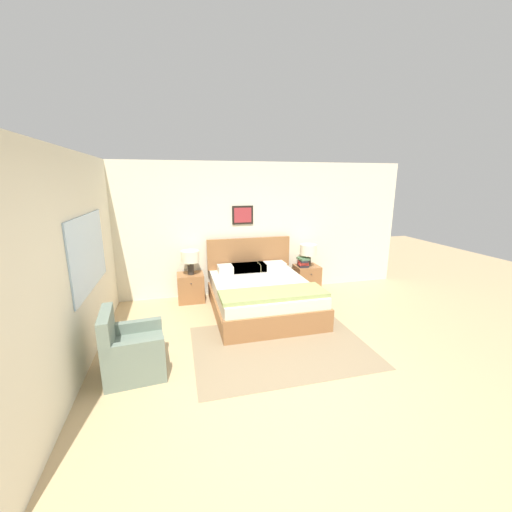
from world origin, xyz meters
TOP-DOWN VIEW (x-y plane):
  - ground_plane at (0.00, 0.00)m, footprint 16.00×16.00m
  - wall_back at (0.00, 3.12)m, footprint 7.04×0.09m
  - wall_left at (-2.35, 1.54)m, footprint 0.08×5.49m
  - area_rug_main at (0.13, 0.79)m, footprint 2.38×1.75m
  - bed at (0.20, 2.06)m, footprint 1.68×2.05m
  - armchair at (-1.78, 0.63)m, footprint 0.72×0.70m
  - nightstand_near_window at (-0.98, 2.83)m, footprint 0.49×0.46m
  - nightstand_by_door at (1.38, 2.83)m, footprint 0.49×0.46m
  - table_lamp_near_window at (-0.97, 2.80)m, footprint 0.33×0.33m
  - table_lamp_by_door at (1.39, 2.80)m, footprint 0.33×0.33m
  - book_thick_bottom at (1.27, 2.78)m, footprint 0.20×0.23m
  - book_hardcover_middle at (1.27, 2.78)m, footprint 0.21×0.23m
  - book_novel_upper at (1.27, 2.78)m, footprint 0.17×0.26m
  - book_slim_near_top at (1.27, 2.78)m, footprint 0.18×0.29m
  - book_paperback_top at (1.27, 2.78)m, footprint 0.21×0.26m

SIDE VIEW (x-z plane):
  - ground_plane at x=0.00m, z-range 0.00..0.00m
  - area_rug_main at x=0.13m, z-range 0.00..0.01m
  - nightstand_near_window at x=-0.98m, z-range 0.00..0.53m
  - nightstand_by_door at x=1.38m, z-range 0.00..0.53m
  - armchair at x=-1.78m, z-range -0.12..0.69m
  - bed at x=0.20m, z-range -0.27..0.87m
  - book_thick_bottom at x=1.27m, z-range 0.53..0.58m
  - book_hardcover_middle at x=1.27m, z-range 0.58..0.62m
  - book_novel_upper at x=1.27m, z-range 0.62..0.65m
  - book_slim_near_top at x=1.27m, z-range 0.65..0.68m
  - book_paperback_top at x=1.27m, z-range 0.68..0.73m
  - table_lamp_near_window at x=-0.97m, z-range 0.63..1.08m
  - table_lamp_by_door at x=1.39m, z-range 0.63..1.08m
  - wall_back at x=0.00m, z-range 0.00..2.60m
  - wall_left at x=-2.35m, z-range 0.00..2.60m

